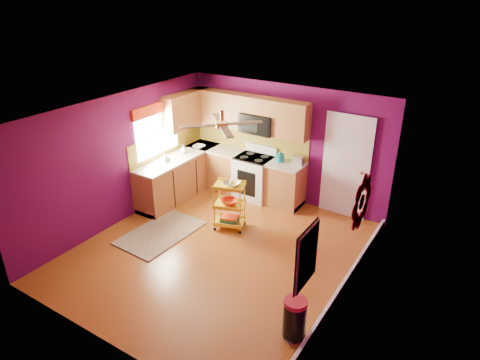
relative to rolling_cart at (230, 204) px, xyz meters
The scene contains 18 objects.
ground 0.99m from the rolling_cart, 71.21° to the right, with size 5.00×5.00×0.00m, color brown.
room_envelope 1.40m from the rolling_cart, 69.49° to the right, with size 4.54×5.04×2.52m.
lower_cabinets 1.49m from the rolling_cart, 136.47° to the left, with size 2.81×2.31×0.94m.
electric_range 1.41m from the rolling_cart, 101.47° to the left, with size 0.76×0.66×1.13m.
upper_cabinetry 2.12m from the rolling_cart, 125.21° to the left, with size 2.80×2.30×1.26m.
left_window 2.31m from the rolling_cart, behind, with size 0.08×1.35×1.08m.
panel_door 2.38m from the rolling_cart, 45.89° to the left, with size 0.95×0.11×2.15m.
right_wall_art 2.90m from the rolling_cart, 24.41° to the right, with size 0.04×2.74×1.04m.
ceiling_fan 1.89m from the rolling_cart, 65.55° to the right, with size 1.01×1.01×0.26m.
shag_rug 1.42m from the rolling_cart, 138.11° to the right, with size 0.97×1.59×0.02m, color #331C11.
rolling_cart is the anchor object (origin of this frame).
trash_can 2.95m from the rolling_cart, 39.53° to the right, with size 0.40×0.40×0.59m.
teal_kettle 1.57m from the rolling_cart, 78.86° to the left, with size 0.18×0.18×0.21m.
toaster 1.73m from the rolling_cart, 66.07° to the left, with size 0.22×0.15×0.18m, color beige.
soap_bottle_a 1.77m from the rolling_cart, behind, with size 0.09×0.09×0.19m, color #EA3F72.
soap_bottle_b 1.93m from the rolling_cart, 156.00° to the left, with size 0.15×0.15×0.19m, color white.
counter_dish 2.05m from the rolling_cart, 143.71° to the left, with size 0.26×0.26×0.06m, color white.
counter_cup 1.79m from the rolling_cart, behind, with size 0.11×0.11×0.09m, color white.
Camera 1 is at (3.71, -5.13, 4.32)m, focal length 32.00 mm.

